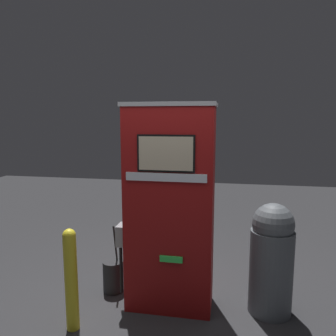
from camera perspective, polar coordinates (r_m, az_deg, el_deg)
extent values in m
plane|color=#2D2D30|center=(3.59, -0.34, -24.41)|extent=(14.00, 14.00, 0.00)
cube|color=maroon|center=(3.50, 0.33, -14.93)|extent=(0.87, 0.42, 1.11)
cube|color=maroon|center=(3.23, 0.34, 2.10)|extent=(0.87, 0.42, 0.96)
cube|color=#99999E|center=(3.22, 0.35, 10.96)|extent=(0.90, 0.45, 0.04)
cube|color=black|center=(3.02, -0.39, 2.55)|extent=(0.54, 0.01, 0.35)
cube|color=beige|center=(3.01, -0.41, 2.53)|extent=(0.51, 0.01, 0.31)
cube|color=silver|center=(3.05, -0.40, -1.63)|extent=(0.77, 0.02, 0.08)
cube|color=#33D84C|center=(3.28, 0.55, -15.61)|extent=(0.22, 0.02, 0.06)
cube|color=#99999E|center=(3.46, -7.95, -11.38)|extent=(0.09, 0.19, 0.21)
cylinder|color=black|center=(3.54, -8.16, -17.10)|extent=(0.03, 0.03, 0.50)
cylinder|color=yellow|center=(3.31, -16.49, -18.62)|extent=(0.12, 0.12, 0.91)
sphere|color=yellow|center=(3.13, -16.85, -11.15)|extent=(0.12, 0.12, 0.12)
cylinder|color=#51565B|center=(3.60, 17.48, -16.85)|extent=(0.43, 0.43, 0.86)
sphere|color=#51565B|center=(3.42, 17.86, -9.24)|extent=(0.41, 0.41, 0.41)
cylinder|color=#262628|center=(3.97, -9.52, -18.08)|extent=(0.23, 0.23, 0.36)
cylinder|color=black|center=(3.80, -9.17, -12.94)|extent=(0.02, 0.12, 0.46)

